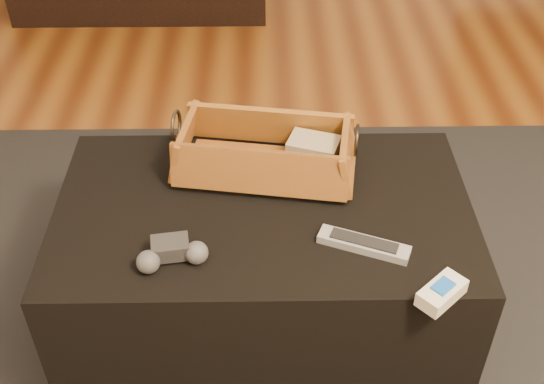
{
  "coord_description": "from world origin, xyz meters",
  "views": [
    {
      "loc": [
        -0.18,
        -0.8,
        1.5
      ],
      "look_at": [
        -0.16,
        0.42,
        0.49
      ],
      "focal_mm": 45.0,
      "sensor_mm": 36.0,
      "label": 1
    }
  ],
  "objects_px": {
    "ottoman": "(264,267)",
    "tv_remote": "(255,165)",
    "wicker_basket": "(265,154)",
    "cream_gadget": "(442,292)",
    "game_controller": "(172,254)",
    "silver_remote": "(364,244)"
  },
  "relations": [
    {
      "from": "ottoman",
      "to": "tv_remote",
      "type": "relative_size",
      "value": 4.23
    },
    {
      "from": "wicker_basket",
      "to": "cream_gadget",
      "type": "height_order",
      "value": "wicker_basket"
    },
    {
      "from": "game_controller",
      "to": "tv_remote",
      "type": "bearing_deg",
      "value": 59.87
    },
    {
      "from": "ottoman",
      "to": "game_controller",
      "type": "bearing_deg",
      "value": -137.31
    },
    {
      "from": "ottoman",
      "to": "game_controller",
      "type": "relative_size",
      "value": 6.08
    },
    {
      "from": "game_controller",
      "to": "wicker_basket",
      "type": "bearing_deg",
      "value": 57.63
    },
    {
      "from": "wicker_basket",
      "to": "silver_remote",
      "type": "relative_size",
      "value": 2.3
    },
    {
      "from": "ottoman",
      "to": "wicker_basket",
      "type": "bearing_deg",
      "value": 87.88
    },
    {
      "from": "ottoman",
      "to": "silver_remote",
      "type": "relative_size",
      "value": 4.81
    },
    {
      "from": "ottoman",
      "to": "tv_remote",
      "type": "xyz_separation_m",
      "value": [
        -0.02,
        0.13,
        0.24
      ]
    },
    {
      "from": "silver_remote",
      "to": "cream_gadget",
      "type": "relative_size",
      "value": 1.77
    },
    {
      "from": "silver_remote",
      "to": "cream_gadget",
      "type": "xyz_separation_m",
      "value": [
        0.14,
        -0.15,
        0.01
      ]
    },
    {
      "from": "tv_remote",
      "to": "cream_gadget",
      "type": "xyz_separation_m",
      "value": [
        0.38,
        -0.42,
        -0.01
      ]
    },
    {
      "from": "tv_remote",
      "to": "wicker_basket",
      "type": "distance_m",
      "value": 0.04
    },
    {
      "from": "tv_remote",
      "to": "cream_gadget",
      "type": "bearing_deg",
      "value": -44.8
    },
    {
      "from": "silver_remote",
      "to": "cream_gadget",
      "type": "height_order",
      "value": "cream_gadget"
    },
    {
      "from": "game_controller",
      "to": "silver_remote",
      "type": "relative_size",
      "value": 0.79
    },
    {
      "from": "silver_remote",
      "to": "wicker_basket",
      "type": "bearing_deg",
      "value": 127.39
    },
    {
      "from": "wicker_basket",
      "to": "cream_gadget",
      "type": "bearing_deg",
      "value": -50.59
    },
    {
      "from": "tv_remote",
      "to": "silver_remote",
      "type": "bearing_deg",
      "value": -45.21
    },
    {
      "from": "tv_remote",
      "to": "game_controller",
      "type": "bearing_deg",
      "value": -117.11
    },
    {
      "from": "game_controller",
      "to": "ottoman",
      "type": "bearing_deg",
      "value": 42.69
    }
  ]
}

